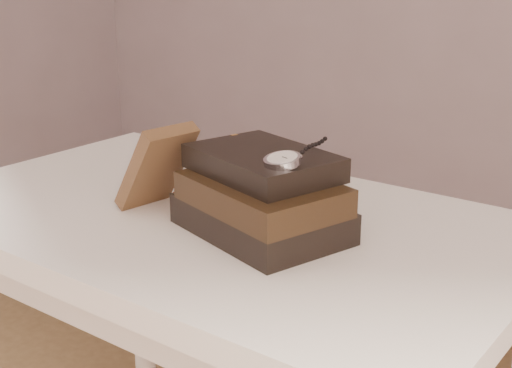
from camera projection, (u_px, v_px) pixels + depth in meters
The scene contains 5 objects.
table at pixel (216, 264), 1.18m from camera, with size 1.00×0.60×0.75m.
book_stack at pixel (262, 197), 1.04m from camera, with size 0.29×0.24×0.12m.
journal at pixel (157, 167), 1.14m from camera, with size 0.02×0.10×0.16m, color #402918.
pocket_watch at pixel (285, 159), 0.97m from camera, with size 0.06×0.16×0.02m.
eyeglasses at pixel (270, 165), 1.15m from camera, with size 0.13×0.14×0.05m.
Camera 1 is at (0.70, -0.47, 1.15)m, focal length 49.74 mm.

